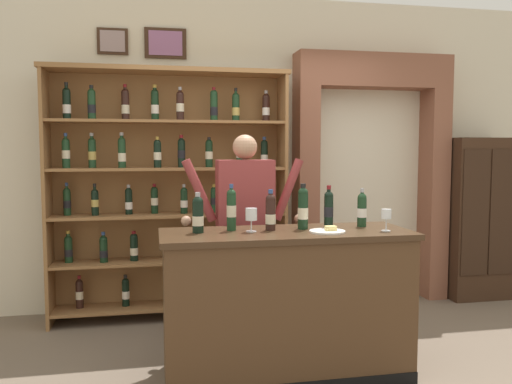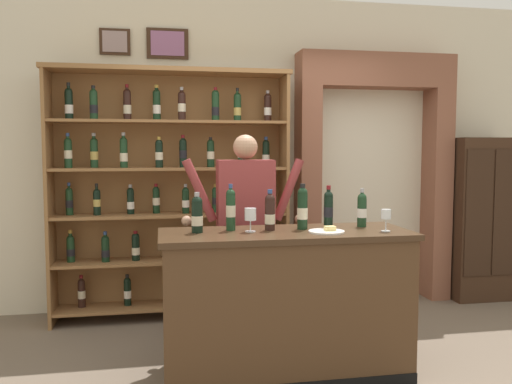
{
  "view_description": "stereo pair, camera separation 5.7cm",
  "coord_description": "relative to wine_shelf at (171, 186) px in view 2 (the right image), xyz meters",
  "views": [
    {
      "loc": [
        -0.93,
        -3.4,
        1.56
      ],
      "look_at": [
        -0.18,
        0.39,
        1.24
      ],
      "focal_mm": 36.62,
      "sensor_mm": 36.0,
      "label": 1
    },
    {
      "loc": [
        -0.87,
        -3.41,
        1.56
      ],
      "look_at": [
        -0.18,
        0.39,
        1.24
      ],
      "focal_mm": 36.62,
      "sensor_mm": 36.0,
      "label": 2
    }
  ],
  "objects": [
    {
      "name": "tasting_bottle_rosso",
      "position": [
        0.14,
        -1.4,
        -0.09
      ],
      "size": [
        0.08,
        0.08,
        0.27
      ],
      "color": "black",
      "rests_on": "tasting_counter"
    },
    {
      "name": "tasting_bottle_super_tuscan",
      "position": [
        1.32,
        -1.34,
        -0.09
      ],
      "size": [
        0.07,
        0.07,
        0.28
      ],
      "color": "#19381E",
      "rests_on": "tasting_counter"
    },
    {
      "name": "tasting_bottle_prosecco",
      "position": [
        0.38,
        -1.34,
        -0.07
      ],
      "size": [
        0.07,
        0.07,
        0.32
      ],
      "color": "#19381E",
      "rests_on": "tasting_counter"
    },
    {
      "name": "tasting_counter",
      "position": [
        0.74,
        -1.45,
        -0.72
      ],
      "size": [
        1.71,
        0.64,
        1.01
      ],
      "color": "#4C331E",
      "rests_on": "ground"
    },
    {
      "name": "tasting_bottle_grappa",
      "position": [
        1.07,
        -1.34,
        -0.08
      ],
      "size": [
        0.07,
        0.07,
        0.3
      ],
      "color": "black",
      "rests_on": "tasting_counter"
    },
    {
      "name": "shopkeeper",
      "position": [
        0.56,
        -0.82,
        -0.18
      ],
      "size": [
        0.98,
        0.22,
        1.68
      ],
      "color": "#2D3347",
      "rests_on": "ground"
    },
    {
      "name": "archway_doorway",
      "position": [
        2.04,
        0.24,
        0.2
      ],
      "size": [
        1.6,
        0.45,
        2.51
      ],
      "color": "brown",
      "rests_on": "ground"
    },
    {
      "name": "ground_plane",
      "position": [
        0.78,
        -1.44,
        -1.23
      ],
      "size": [
        14.0,
        14.0,
        0.02
      ],
      "primitive_type": "cube",
      "color": "#6B5B4C"
    },
    {
      "name": "tasting_bottle_vin_santo",
      "position": [
        0.87,
        -1.38,
        -0.07
      ],
      "size": [
        0.07,
        0.07,
        0.32
      ],
      "color": "black",
      "rests_on": "tasting_counter"
    },
    {
      "name": "tasting_bottle_brunello",
      "position": [
        0.64,
        -1.38,
        -0.09
      ],
      "size": [
        0.07,
        0.07,
        0.28
      ],
      "color": "black",
      "rests_on": "tasting_counter"
    },
    {
      "name": "cheese_plate",
      "position": [
        1.0,
        -1.54,
        -0.21
      ],
      "size": [
        0.24,
        0.24,
        0.04
      ],
      "color": "white",
      "rests_on": "tasting_counter"
    },
    {
      "name": "wine_glass_right",
      "position": [
        0.5,
        -1.43,
        -0.1
      ],
      "size": [
        0.08,
        0.08,
        0.16
      ],
      "color": "silver",
      "rests_on": "tasting_counter"
    },
    {
      "name": "back_wall",
      "position": [
        0.78,
        0.37,
        0.3
      ],
      "size": [
        12.0,
        0.19,
        3.05
      ],
      "color": "beige",
      "rests_on": "ground"
    },
    {
      "name": "wine_shelf",
      "position": [
        0.0,
        0.0,
        0.0
      ],
      "size": [
        2.19,
        0.37,
        2.28
      ],
      "color": "olive",
      "rests_on": "ground"
    },
    {
      "name": "wine_glass_spare",
      "position": [
        1.4,
        -1.57,
        -0.11
      ],
      "size": [
        0.07,
        0.07,
        0.15
      ],
      "color": "silver",
      "rests_on": "tasting_counter"
    },
    {
      "name": "side_cabinet",
      "position": [
        3.19,
        0.05,
        -0.38
      ],
      "size": [
        0.65,
        0.45,
        1.68
      ],
      "color": "#382316",
      "rests_on": "ground"
    }
  ]
}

